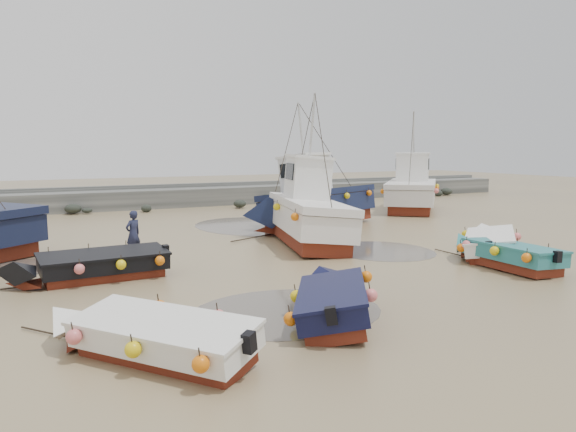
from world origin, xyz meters
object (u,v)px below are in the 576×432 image
dinghy_2 (504,251)px  dinghy_3 (492,240)px  cabin_boat_1 (304,211)px  dinghy_4 (92,263)px  dinghy_0 (151,330)px  dinghy_1 (337,295)px  cabin_boat_2 (315,201)px  person (134,257)px  cabin_boat_3 (412,189)px

dinghy_2 → dinghy_3: bearing=53.5°
cabin_boat_1 → dinghy_4: bearing=-146.0°
dinghy_2 → dinghy_3: size_ratio=1.02×
dinghy_0 → dinghy_4: (0.00, 7.05, -0.00)m
dinghy_0 → dinghy_1: size_ratio=1.02×
dinghy_1 → cabin_boat_2: bearing=93.9°
dinghy_0 → dinghy_1: (4.47, 0.44, 0.01)m
dinghy_3 → person: size_ratio=3.17×
dinghy_1 → dinghy_4: size_ratio=0.84×
dinghy_0 → dinghy_1: same height
dinghy_3 → person: bearing=-157.6°
dinghy_0 → cabin_boat_2: bearing=14.7°
dinghy_2 → person: bearing=146.4°
cabin_boat_3 → cabin_boat_1: bearing=-105.2°
dinghy_0 → dinghy_2: (12.45, 2.58, 0.01)m
dinghy_1 → dinghy_4: bearing=156.5°
dinghy_0 → dinghy_3: size_ratio=0.97×
person → dinghy_3: bearing=128.1°
dinghy_1 → dinghy_2: same height
dinghy_4 → cabin_boat_3: size_ratio=0.74×
dinghy_2 → person: size_ratio=3.23×
dinghy_2 → dinghy_3: 2.39m
dinghy_2 → dinghy_0: bearing=-166.1°
dinghy_1 → dinghy_3: bearing=55.4°
dinghy_4 → person: 3.69m
dinghy_2 → dinghy_1: bearing=-162.8°
dinghy_0 → cabin_boat_3: cabin_boat_3 is taller
cabin_boat_3 → dinghy_3: bearing=-75.9°
cabin_boat_1 → cabin_boat_3: bearing=47.7°
cabin_boat_3 → dinghy_4: bearing=-110.6°
dinghy_3 → cabin_boat_3: bearing=109.0°
dinghy_2 → cabin_boat_2: (-0.78, 11.10, 0.78)m
dinghy_3 → cabin_boat_3: size_ratio=0.66×
dinghy_0 → dinghy_1: bearing=-29.2°
dinghy_4 → cabin_boat_2: bearing=-63.1°
dinghy_2 → person: dinghy_2 is taller
dinghy_1 → dinghy_4: 7.98m
dinghy_1 → cabin_boat_1: cabin_boat_1 is taller
dinghy_4 → cabin_boat_3: cabin_boat_3 is taller
dinghy_2 → cabin_boat_2: bearing=96.2°
dinghy_1 → person: 10.05m
dinghy_2 → cabin_boat_3: bearing=61.9°
cabin_boat_2 → dinghy_4: bearing=96.1°
dinghy_4 → dinghy_2: bearing=-112.5°
dinghy_1 → dinghy_3: same height
dinghy_2 → dinghy_4: size_ratio=0.91×
dinghy_0 → dinghy_1: 4.49m
dinghy_3 → dinghy_4: 14.19m
cabin_boat_1 → dinghy_1: bearing=-99.4°
person → dinghy_0: bearing=52.7°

